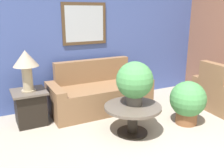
{
  "coord_description": "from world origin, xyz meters",
  "views": [
    {
      "loc": [
        -1.98,
        -1.66,
        1.88
      ],
      "look_at": [
        -0.07,
        2.02,
        0.65
      ],
      "focal_mm": 40.0,
      "sensor_mm": 36.0,
      "label": 1
    }
  ],
  "objects_px": {
    "potted_plant_on_table": "(135,81)",
    "potted_plant_floor": "(188,101)",
    "coffee_table": "(133,113)",
    "couch_main": "(99,94)",
    "side_table": "(30,107)",
    "table_lamp": "(26,63)",
    "armchair": "(224,94)"
  },
  "relations": [
    {
      "from": "couch_main",
      "to": "armchair",
      "type": "bearing_deg",
      "value": -26.63
    },
    {
      "from": "couch_main",
      "to": "side_table",
      "type": "relative_size",
      "value": 3.25
    },
    {
      "from": "couch_main",
      "to": "coffee_table",
      "type": "bearing_deg",
      "value": -87.94
    },
    {
      "from": "side_table",
      "to": "potted_plant_floor",
      "type": "bearing_deg",
      "value": -27.47
    },
    {
      "from": "armchair",
      "to": "coffee_table",
      "type": "height_order",
      "value": "armchair"
    },
    {
      "from": "couch_main",
      "to": "side_table",
      "type": "distance_m",
      "value": 1.31
    },
    {
      "from": "armchair",
      "to": "potted_plant_on_table",
      "type": "relative_size",
      "value": 1.57
    },
    {
      "from": "potted_plant_floor",
      "to": "table_lamp",
      "type": "bearing_deg",
      "value": 152.53
    },
    {
      "from": "potted_plant_on_table",
      "to": "potted_plant_floor",
      "type": "relative_size",
      "value": 0.9
    },
    {
      "from": "armchair",
      "to": "table_lamp",
      "type": "xyz_separation_m",
      "value": [
        -3.5,
        1.05,
        0.75
      ]
    },
    {
      "from": "armchair",
      "to": "potted_plant_on_table",
      "type": "height_order",
      "value": "potted_plant_on_table"
    },
    {
      "from": "couch_main",
      "to": "coffee_table",
      "type": "height_order",
      "value": "couch_main"
    },
    {
      "from": "couch_main",
      "to": "coffee_table",
      "type": "xyz_separation_m",
      "value": [
        0.04,
        -1.16,
        0.03
      ]
    },
    {
      "from": "table_lamp",
      "to": "potted_plant_on_table",
      "type": "height_order",
      "value": "table_lamp"
    },
    {
      "from": "couch_main",
      "to": "potted_plant_on_table",
      "type": "xyz_separation_m",
      "value": [
        0.09,
        -1.11,
        0.53
      ]
    },
    {
      "from": "coffee_table",
      "to": "table_lamp",
      "type": "distance_m",
      "value": 1.89
    },
    {
      "from": "potted_plant_on_table",
      "to": "armchair",
      "type": "bearing_deg",
      "value": 0.25
    },
    {
      "from": "armchair",
      "to": "side_table",
      "type": "relative_size",
      "value": 1.8
    },
    {
      "from": "couch_main",
      "to": "armchair",
      "type": "height_order",
      "value": "same"
    },
    {
      "from": "side_table",
      "to": "table_lamp",
      "type": "height_order",
      "value": "table_lamp"
    },
    {
      "from": "couch_main",
      "to": "armchair",
      "type": "relative_size",
      "value": 1.8
    },
    {
      "from": "table_lamp",
      "to": "potted_plant_on_table",
      "type": "xyz_separation_m",
      "value": [
        1.4,
        -1.06,
        -0.22
      ]
    },
    {
      "from": "armchair",
      "to": "side_table",
      "type": "height_order",
      "value": "armchair"
    },
    {
      "from": "side_table",
      "to": "table_lamp",
      "type": "bearing_deg",
      "value": 90.0
    },
    {
      "from": "potted_plant_on_table",
      "to": "coffee_table",
      "type": "bearing_deg",
      "value": -136.12
    },
    {
      "from": "table_lamp",
      "to": "couch_main",
      "type": "bearing_deg",
      "value": 1.94
    },
    {
      "from": "coffee_table",
      "to": "side_table",
      "type": "height_order",
      "value": "side_table"
    },
    {
      "from": "potted_plant_floor",
      "to": "armchair",
      "type": "bearing_deg",
      "value": 8.93
    },
    {
      "from": "coffee_table",
      "to": "potted_plant_floor",
      "type": "bearing_deg",
      "value": -6.64
    },
    {
      "from": "table_lamp",
      "to": "potted_plant_floor",
      "type": "height_order",
      "value": "table_lamp"
    },
    {
      "from": "coffee_table",
      "to": "potted_plant_on_table",
      "type": "bearing_deg",
      "value": 43.88
    },
    {
      "from": "potted_plant_floor",
      "to": "side_table",
      "type": "bearing_deg",
      "value": 152.53
    }
  ]
}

